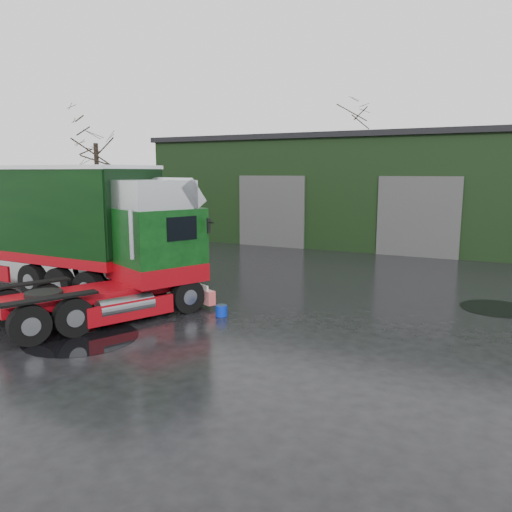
% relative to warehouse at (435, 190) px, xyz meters
% --- Properties ---
extents(ground, '(100.00, 100.00, 0.00)m').
position_rel_warehouse_xyz_m(ground, '(-2.00, -20.00, -3.16)').
color(ground, black).
extents(warehouse, '(32.40, 12.40, 6.30)m').
position_rel_warehouse_xyz_m(warehouse, '(0.00, 0.00, 0.00)').
color(warehouse, black).
rests_on(warehouse, ground).
extents(hero_tractor, '(5.17, 7.03, 4.02)m').
position_rel_warehouse_xyz_m(hero_tractor, '(-6.50, -21.19, -1.14)').
color(hero_tractor, '#0A360E').
rests_on(hero_tractor, ground).
extents(wash_bucket, '(0.44, 0.44, 0.32)m').
position_rel_warehouse_xyz_m(wash_bucket, '(-3.53, -19.41, -3.00)').
color(wash_bucket, '#0825B4').
rests_on(wash_bucket, ground).
extents(tree_left, '(4.40, 4.40, 8.50)m').
position_rel_warehouse_xyz_m(tree_left, '(-19.00, -8.00, 1.09)').
color(tree_left, black).
rests_on(tree_left, ground).
extents(tree_back_a, '(4.40, 4.40, 9.50)m').
position_rel_warehouse_xyz_m(tree_back_a, '(-8.00, 10.00, 1.59)').
color(tree_back_a, black).
rests_on(tree_back_a, ground).
extents(puddle_0, '(2.88, 2.88, 0.01)m').
position_rel_warehouse_xyz_m(puddle_0, '(-5.76, -22.73, -3.15)').
color(puddle_0, black).
rests_on(puddle_0, ground).
extents(puddle_1, '(2.18, 2.18, 0.01)m').
position_rel_warehouse_xyz_m(puddle_1, '(3.78, -14.90, -3.15)').
color(puddle_1, black).
rests_on(puddle_1, ground).
extents(puddle_2, '(2.92, 2.92, 0.01)m').
position_rel_warehouse_xyz_m(puddle_2, '(-9.74, -19.27, -3.15)').
color(puddle_2, black).
rests_on(puddle_2, ground).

